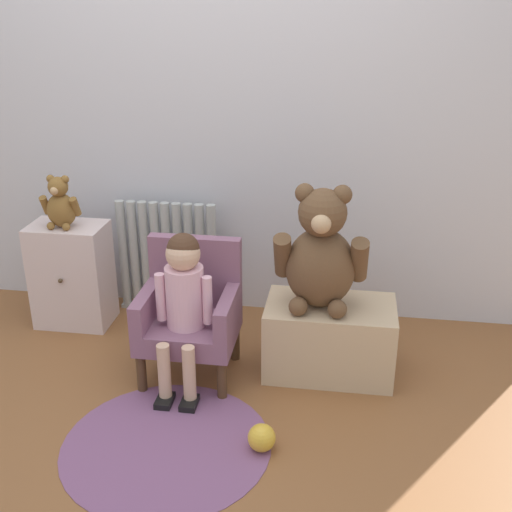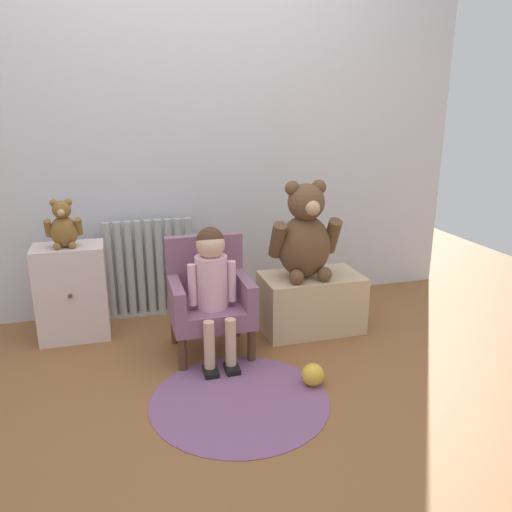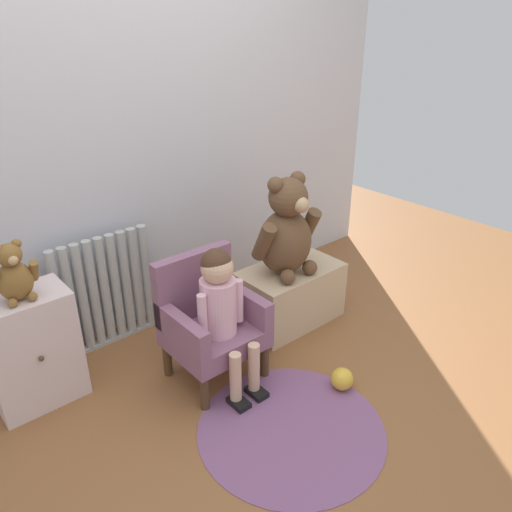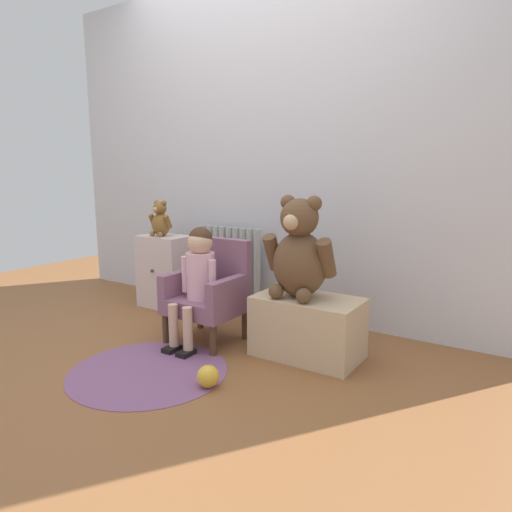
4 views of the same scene
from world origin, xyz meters
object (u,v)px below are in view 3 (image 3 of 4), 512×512
at_px(child_figure, 221,301).
at_px(floor_rug, 291,429).
at_px(toy_ball, 342,379).
at_px(small_teddy_bear, 14,275).
at_px(child_armchair, 209,320).
at_px(radiator, 105,292).
at_px(small_dresser, 32,349).
at_px(large_teddy_bear, 286,231).
at_px(low_bench, 290,294).

bearing_deg(child_figure, floor_rug, -86.44).
bearing_deg(child_figure, toy_ball, -46.07).
bearing_deg(small_teddy_bear, child_armchair, -24.78).
relative_size(child_figure, small_teddy_bear, 2.66).
height_order(child_armchair, floor_rug, child_armchair).
height_order(radiator, floor_rug, radiator).
distance_m(child_armchair, small_teddy_bear, 0.89).
bearing_deg(radiator, toy_ball, -58.48).
bearing_deg(small_dresser, large_teddy_bear, -12.54).
relative_size(small_dresser, floor_rug, 0.67).
height_order(low_bench, small_teddy_bear, small_teddy_bear).
bearing_deg(child_armchair, floor_rug, -87.11).
height_order(large_teddy_bear, floor_rug, large_teddy_bear).
distance_m(child_armchair, large_teddy_bear, 0.65).
xyz_separation_m(child_armchair, toy_ball, (0.40, -0.53, -0.25)).
relative_size(child_figure, floor_rug, 0.86).
xyz_separation_m(small_dresser, floor_rug, (0.76, -0.92, -0.27)).
bearing_deg(small_dresser, small_teddy_bear, -101.76).
height_order(radiator, large_teddy_bear, large_teddy_bear).
bearing_deg(small_dresser, radiator, 24.49).
height_order(child_figure, large_teddy_bear, large_teddy_bear).
distance_m(small_teddy_bear, toy_ball, 1.56).
height_order(radiator, low_bench, radiator).
bearing_deg(large_teddy_bear, toy_ball, -106.42).
xyz_separation_m(small_dresser, small_teddy_bear, (-0.00, -0.02, 0.40)).
height_order(large_teddy_bear, small_teddy_bear, large_teddy_bear).
xyz_separation_m(child_armchair, low_bench, (0.64, 0.08, -0.14)).
bearing_deg(small_teddy_bear, small_dresser, 78.24).
xyz_separation_m(child_figure, low_bench, (0.64, 0.19, -0.29)).
height_order(large_teddy_bear, toy_ball, large_teddy_bear).
bearing_deg(low_bench, radiator, 151.55).
xyz_separation_m(small_teddy_bear, toy_ball, (1.14, -0.87, -0.62)).
relative_size(radiator, toy_ball, 5.69).
xyz_separation_m(child_figure, floor_rug, (0.03, -0.45, -0.46)).
height_order(radiator, child_armchair, radiator).
height_order(small_teddy_bear, floor_rug, small_teddy_bear).
height_order(small_dresser, large_teddy_bear, large_teddy_bear).
relative_size(small_dresser, low_bench, 0.94).
bearing_deg(floor_rug, large_teddy_bear, 48.88).
xyz_separation_m(low_bench, large_teddy_bear, (-0.06, -0.01, 0.42)).
xyz_separation_m(child_figure, large_teddy_bear, (0.58, 0.18, 0.13)).
bearing_deg(radiator, small_teddy_bear, -153.38).
xyz_separation_m(radiator, low_bench, (0.91, -0.49, -0.14)).
bearing_deg(child_figure, low_bench, 16.65).
bearing_deg(radiator, large_teddy_bear, -30.55).
relative_size(low_bench, toy_ball, 5.34).
bearing_deg(large_teddy_bear, child_figure, -162.88).
bearing_deg(large_teddy_bear, floor_rug, -131.12).
bearing_deg(floor_rug, child_armchair, 92.89).
xyz_separation_m(small_dresser, child_figure, (0.73, -0.47, 0.19)).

